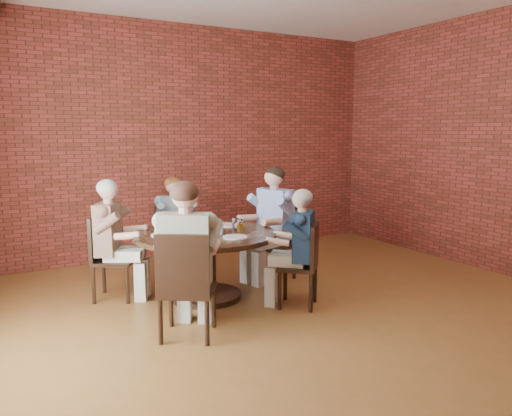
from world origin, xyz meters
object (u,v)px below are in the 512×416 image
chair_d (185,283)px  smartphone (241,236)px  diner_b (175,228)px  chair_e (305,262)px  diner_c (113,240)px  diner_d (187,260)px  dining_table (206,252)px  chair_b (173,238)px  diner_a (272,224)px  diner_e (298,249)px  chair_c (106,254)px  chair_a (277,237)px

chair_d → smartphone: chair_d is taller
diner_b → chair_e: (0.81, -1.73, -0.15)m
diner_c → chair_d: bearing=-140.2°
chair_e → diner_d: bearing=-41.8°
dining_table → chair_e: size_ratio=1.75×
chair_b → diner_a: bearing=-36.6°
smartphone → diner_b: bearing=101.4°
chair_d → diner_d: bearing=-90.0°
dining_table → chair_e: chair_e is taller
diner_c → diner_e: 2.03m
diner_d → diner_e: (1.31, 0.18, -0.08)m
diner_a → diner_d: diner_d is taller
chair_d → diner_c: bearing=-46.8°
chair_c → smartphone: 1.54m
dining_table → diner_a: diner_a is taller
chair_e → smartphone: size_ratio=5.87×
chair_c → chair_d: (0.36, -1.49, 0.02)m
chair_e → diner_a: bearing=-148.7°
chair_c → diner_e: bearing=-96.8°
diner_a → chair_e: 1.09m
chair_a → chair_d: 2.15m
chair_d → chair_c: bearing=-44.4°
chair_b → diner_e: bearing=-66.6°
chair_a → smartphone: (-0.88, -0.71, 0.23)m
chair_b → chair_c: (-0.96, -0.52, 0.01)m
diner_a → diner_b: size_ratio=1.11×
chair_b → chair_d: chair_d is taller
chair_a → chair_c: chair_a is taller
dining_table → chair_a: 1.16m
chair_e → smartphone: (-0.57, 0.36, 0.27)m
diner_c → diner_e: size_ratio=1.06×
chair_b → diner_d: size_ratio=0.64×
dining_table → smartphone: (0.24, -0.39, 0.23)m
chair_b → diner_b: size_ratio=0.71×
diner_d → chair_e: bearing=-142.4°
chair_c → diner_d: diner_d is taller
diner_c → smartphone: 1.44m
dining_table → diner_d: size_ratio=1.10×
diner_c → dining_table: bearing=-90.0°
diner_a → chair_c: 2.01m
chair_b → smartphone: size_ratio=5.96×
diner_d → chair_d: bearing=90.0°
diner_a → diner_b: (-1.02, 0.68, -0.07)m
chair_b → chair_a: bearing=-33.2°
diner_a → chair_e: (-0.21, -1.04, -0.22)m
chair_b → smartphone: (0.24, -1.45, 0.26)m
chair_d → diner_b: bearing=-75.2°
diner_e → smartphone: diner_e is taller
chair_c → chair_a: bearing=-67.0°
dining_table → chair_c: (-0.96, 0.53, -0.02)m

